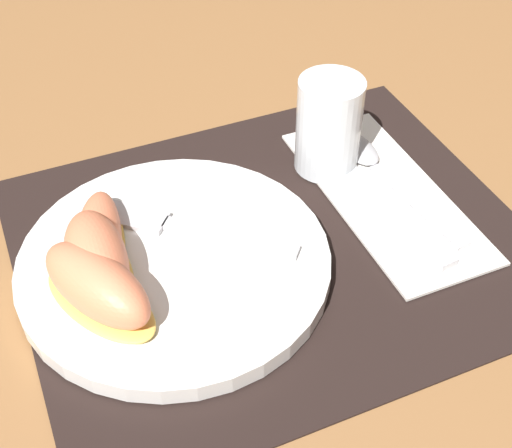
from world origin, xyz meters
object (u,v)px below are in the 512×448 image
juice_glass (328,130)px  citrus_wedge_1 (97,262)px  citrus_wedge_0 (98,247)px  citrus_wedge_2 (97,287)px  plate (173,261)px  fork (174,226)px  knife (380,201)px  spoon (370,161)px

juice_glass → citrus_wedge_1: size_ratio=0.85×
citrus_wedge_0 → citrus_wedge_2: (-0.01, -0.05, 0.01)m
citrus_wedge_2 → plate: bearing=24.2°
fork → citrus_wedge_0: 0.07m
plate → citrus_wedge_2: size_ratio=2.12×
citrus_wedge_1 → knife: bearing=1.0°
fork → citrus_wedge_2: bearing=-143.0°
plate → knife: plate is taller
knife → citrus_wedge_2: bearing=-173.5°
spoon → citrus_wedge_2: size_ratio=1.58×
fork → citrus_wedge_2: size_ratio=1.30×
juice_glass → knife: size_ratio=0.46×
citrus_wedge_1 → spoon: bearing=11.5°
plate → citrus_wedge_2: 0.08m
juice_glass → spoon: bearing=-29.5°
plate → fork: size_ratio=1.64×
juice_glass → citrus_wedge_0: size_ratio=0.68×
plate → juice_glass: juice_glass is taller
citrus_wedge_1 → plate: bearing=4.4°
juice_glass → citrus_wedge_1: 0.25m
knife → citrus_wedge_0: size_ratio=1.47×
plate → citrus_wedge_0: bearing=161.9°
plate → citrus_wedge_1: size_ratio=2.35×
citrus_wedge_2 → spoon: bearing=16.1°
citrus_wedge_2 → citrus_wedge_1: bearing=76.3°
juice_glass → fork: 0.18m
plate → citrus_wedge_1: 0.07m
citrus_wedge_0 → citrus_wedge_1: 0.02m
plate → knife: (0.20, -0.00, -0.00)m
citrus_wedge_0 → spoon: bearing=7.0°
citrus_wedge_0 → citrus_wedge_1: size_ratio=1.25×
spoon → citrus_wedge_0: (-0.27, -0.03, 0.02)m
knife → spoon: size_ratio=1.05×
juice_glass → spoon: (0.04, -0.02, -0.03)m
knife → citrus_wedge_2: 0.27m
juice_glass → spoon: juice_glass is taller
knife → juice_glass: bearing=103.9°
juice_glass → fork: juice_glass is taller
citrus_wedge_2 → knife: bearing=6.5°
plate → juice_glass: (0.18, 0.07, 0.03)m
fork → citrus_wedge_0: bearing=-171.1°
citrus_wedge_0 → juice_glass: bearing=13.1°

